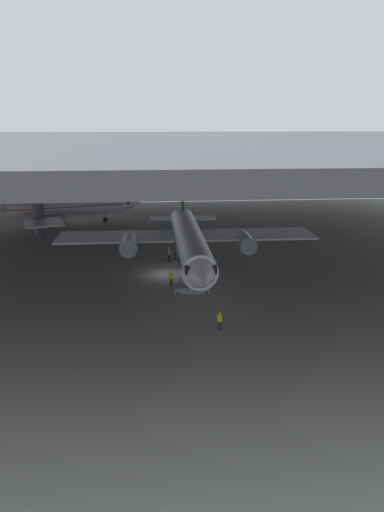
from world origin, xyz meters
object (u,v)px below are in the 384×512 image
crew_worker_by_stairs (171,278)px  airplane_main (189,240)px  crew_worker_near_nose (220,320)px  airplane_distant (57,208)px  traffic_cone_orange (220,313)px  boarding_stairs (191,285)px

crew_worker_by_stairs → airplane_main: bearing=70.8°
crew_worker_near_nose → airplane_distant: airplane_distant is taller
airplane_main → traffic_cone_orange: bearing=-85.1°
traffic_cone_orange → crew_worker_by_stairs: bearing=114.2°
airplane_main → boarding_stairs: airplane_main is taller
crew_worker_near_nose → crew_worker_by_stairs: bearing=106.0°
traffic_cone_orange → crew_worker_near_nose: bearing=-100.3°
airplane_main → airplane_distant: (-20.71, 26.92, -0.25)m
crew_worker_by_stairs → traffic_cone_orange: size_ratio=2.66×
airplane_main → traffic_cone_orange: size_ratio=58.60×
airplane_main → boarding_stairs: (-0.67, -9.78, -2.66)m
crew_worker_near_nose → traffic_cone_orange: size_ratio=2.77×
airplane_main → boarding_stairs: bearing=-93.9°
boarding_stairs → crew_worker_near_nose: size_ratio=2.75×
crew_worker_by_stairs → traffic_cone_orange: 9.97m
boarding_stairs → traffic_cone_orange: bearing=-73.1°
boarding_stairs → airplane_distant: size_ratio=0.15×
crew_worker_near_nose → boarding_stairs: bearing=98.7°
boarding_stairs → airplane_distant: (-20.04, 36.70, 2.40)m
airplane_main → airplane_distant: airplane_main is taller
airplane_main → crew_worker_near_nose: bearing=-87.5°
boarding_stairs → crew_worker_near_nose: boarding_stairs is taller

